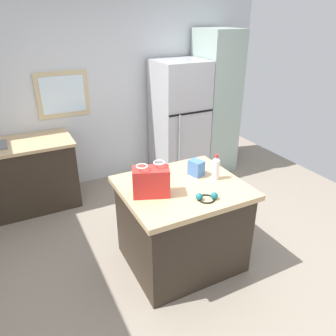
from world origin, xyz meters
TOP-DOWN VIEW (x-y plane):
  - ground at (0.00, 0.00)m, footprint 5.80×5.80m
  - back_wall at (-0.01, 2.33)m, footprint 4.83×0.13m
  - kitchen_island at (0.00, 0.12)m, footprint 1.12×0.99m
  - refrigerator at (0.94, 1.90)m, footprint 0.70×0.74m
  - tall_cabinet at (1.57, 1.90)m, footprint 0.52×0.66m
  - sink_counter at (-1.38, 1.93)m, footprint 1.47×0.69m
  - shopping_bag at (-0.33, 0.09)m, footprint 0.36×0.27m
  - small_box at (0.22, 0.24)m, footprint 0.14×0.16m
  - bottle at (0.34, 0.09)m, footprint 0.07×0.07m
  - ear_defenders at (0.06, -0.20)m, footprint 0.19×0.19m

SIDE VIEW (x-z plane):
  - ground at x=0.00m, z-range 0.00..0.00m
  - kitchen_island at x=0.00m, z-range 0.00..0.88m
  - sink_counter at x=-1.38m, z-range -0.08..1.00m
  - refrigerator at x=0.94m, z-range 0.00..1.74m
  - ear_defenders at x=0.06m, z-range 0.87..0.93m
  - small_box at x=0.22m, z-range 0.88..1.03m
  - bottle at x=0.34m, z-range 0.86..1.12m
  - shopping_bag at x=-0.33m, z-range 0.86..1.16m
  - tall_cabinet at x=1.57m, z-range 0.00..2.13m
  - back_wall at x=-0.01m, z-range 0.00..2.52m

